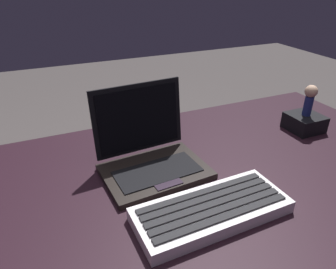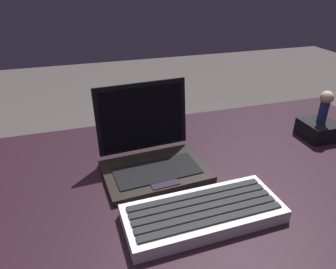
# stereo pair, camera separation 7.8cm
# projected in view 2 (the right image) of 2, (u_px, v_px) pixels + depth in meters

# --- Properties ---
(desk) EXTENTS (1.70, 0.78, 0.73)m
(desk) POSITION_uv_depth(u_px,v_px,m) (142.00, 215.00, 0.81)
(desk) COLOR black
(desk) RESTS_ON ground
(laptop_front) EXTENTS (0.28, 0.23, 0.22)m
(laptop_front) POSITION_uv_depth(u_px,v_px,m) (151.00, 153.00, 0.84)
(laptop_front) COLOR black
(laptop_front) RESTS_ON desk
(external_keyboard) EXTENTS (0.35, 0.15, 0.03)m
(external_keyboard) POSITION_uv_depth(u_px,v_px,m) (203.00, 213.00, 0.68)
(external_keyboard) COLOR silver
(external_keyboard) RESTS_ON desk
(figurine_stand) EXTENTS (0.11, 0.11, 0.05)m
(figurine_stand) POSITION_uv_depth(u_px,v_px,m) (319.00, 130.00, 1.00)
(figurine_stand) COLOR black
(figurine_stand) RESTS_ON desk
(figurine) EXTENTS (0.04, 0.04, 0.10)m
(figurine) POSITION_uv_depth(u_px,v_px,m) (325.00, 104.00, 0.96)
(figurine) COLOR navy
(figurine) RESTS_ON figurine_stand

